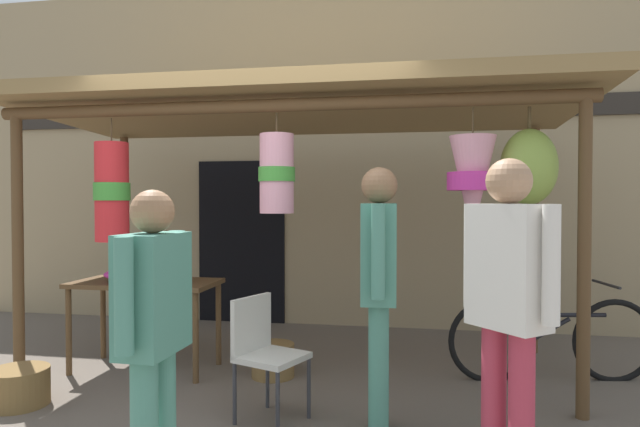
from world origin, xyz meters
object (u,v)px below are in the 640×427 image
Objects in this scene: flower_heap_on_table at (145,275)px; parked_bicycle at (552,339)px; display_table at (146,292)px; wicker_basket_by_table at (273,360)px; folding_chair at (263,347)px; customer_foreground at (379,275)px; shopper_by_bananas at (153,323)px; vendor_in_orange at (508,294)px; wicker_basket_spare at (19,387)px.

parked_bicycle is (3.48, 0.37, -0.51)m from flower_heap_on_table.
display_table is 3.53m from parked_bicycle.
parked_bicycle is (2.33, 0.32, 0.21)m from wicker_basket_by_table.
folding_chair is 0.96m from customer_foreground.
folding_chair is 2.48m from parked_bicycle.
shopper_by_bananas is at bearing -100.32° from folding_chair.
parked_bicycle is 1.00× the size of vendor_in_orange.
folding_chair reaches higher than wicker_basket_by_table.
display_table is 0.81× the size of shopper_by_bananas.
flower_heap_on_table is 0.46× the size of shopper_by_bananas.
display_table reaches higher than wicker_basket_spare.
customer_foreground is (2.13, -0.92, 0.17)m from flower_heap_on_table.
wicker_basket_spare is at bearing -149.75° from wicker_basket_by_table.
wicker_basket_spare is at bearing 146.16° from shopper_by_bananas.
wicker_basket_by_table is 0.21× the size of customer_foreground.
parked_bicycle is at bearing 29.53° from folding_chair.
vendor_in_orange reaches higher than wicker_basket_by_table.
shopper_by_bananas is (1.11, -2.02, 0.06)m from flower_heap_on_table.
shopper_by_bananas is at bearing -91.06° from wicker_basket_by_table.
wicker_basket_spare is (-1.84, -0.08, -0.37)m from folding_chair.
parked_bicycle is 2.13m from vendor_in_orange.
vendor_in_orange reaches higher than folding_chair.
vendor_in_orange is (-0.65, -1.91, 0.68)m from parked_bicycle.
flower_heap_on_table is 0.41× the size of vendor_in_orange.
display_table is at bearing -174.57° from parked_bicycle.
folding_chair is at bearing -32.61° from flower_heap_on_table.
display_table is 2.37m from customer_foreground.
shopper_by_bananas is (1.13, -2.06, 0.22)m from display_table.
vendor_in_orange is (3.35, -0.61, 0.89)m from wicker_basket_spare.
folding_chair is at bearing -79.00° from wicker_basket_by_table.
customer_foreground is at bearing -23.49° from flower_heap_on_table.
folding_chair is 1.26m from shopper_by_bananas.
parked_bicycle is at bearing 45.28° from shopper_by_bananas.
folding_chair is (1.33, -0.85, -0.35)m from flower_heap_on_table.
display_table is at bearing 155.76° from customer_foreground.
folding_chair is 2.29× the size of wicker_basket_by_table.
wicker_basket_by_table is 0.21× the size of vendor_in_orange.
vendor_in_orange is (2.83, -1.54, 0.17)m from flower_heap_on_table.
flower_heap_on_table is 1.36m from wicker_basket_by_table.
flower_heap_on_table is (0.01, -0.04, 0.16)m from display_table.
wicker_basket_by_table is at bearing -172.11° from parked_bicycle.
vendor_in_orange is 1.79m from shopper_by_bananas.
shopper_by_bananas reaches higher than parked_bicycle.
flower_heap_on_table is at bearing -177.59° from wicker_basket_by_table.
wicker_basket_spare is 0.25× the size of customer_foreground.
wicker_basket_spare is 0.27× the size of shopper_by_bananas.
flower_heap_on_table is at bearing 118.91° from shopper_by_bananas.
folding_chair is 0.54× the size of shopper_by_bananas.
folding_chair is 0.49× the size of customer_foreground.
customer_foreground is (0.97, -0.97, 0.88)m from wicker_basket_by_table.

